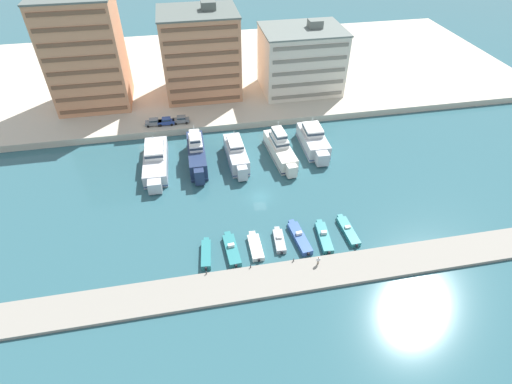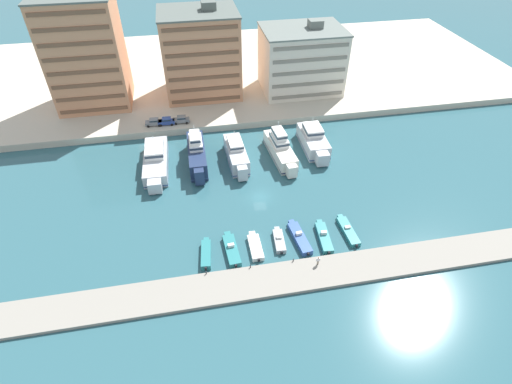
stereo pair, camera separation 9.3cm
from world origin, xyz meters
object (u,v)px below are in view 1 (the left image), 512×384
motorboat_blue_center (299,238)px  motorboat_teal_mid_right (348,231)px  motorboat_white_mid_left (255,247)px  pedestrian_near_edge (318,260)px  motorboat_teal_center_right (324,237)px  car_grey_far_left (154,122)px  car_blue_left (166,121)px  car_grey_mid_left (181,119)px  motorboat_teal_left (232,249)px  yacht_silver_far_left (156,160)px  motorboat_teal_far_left (206,254)px  yacht_silver_center (313,140)px  motorboat_grey_center_left (279,240)px  yacht_silver_mid_left (236,154)px  yacht_ivory_center_left (280,149)px  yacht_navy_left (197,154)px

motorboat_blue_center → motorboat_teal_mid_right: motorboat_blue_center is taller
motorboat_white_mid_left → pedestrian_near_edge: size_ratio=3.93×
motorboat_teal_center_right → car_grey_far_left: (-30.00, 43.15, 2.17)m
car_blue_left → car_grey_mid_left: same height
motorboat_teal_left → car_grey_mid_left: 43.65m
yacht_silver_far_left → car_grey_mid_left: size_ratio=4.53×
yacht_silver_far_left → motorboat_blue_center: yacht_silver_far_left is taller
motorboat_blue_center → motorboat_teal_left: bearing=-177.6°
yacht_silver_far_left → motorboat_teal_left: yacht_silver_far_left is taller
motorboat_teal_far_left → car_blue_left: size_ratio=1.69×
yacht_silver_far_left → motorboat_teal_far_left: bearing=-73.1°
car_grey_far_left → pedestrian_near_edge: car_grey_far_left is taller
motorboat_teal_left → motorboat_teal_center_right: 16.68m
yacht_silver_center → motorboat_teal_left: bearing=-129.2°
car_grey_mid_left → motorboat_blue_center: bearing=-66.1°
motorboat_teal_mid_right → motorboat_blue_center: bearing=-179.3°
motorboat_white_mid_left → motorboat_blue_center: (8.12, 0.58, 0.09)m
pedestrian_near_edge → car_grey_mid_left: bearing=112.4°
motorboat_grey_center_left → motorboat_white_mid_left: bearing=-171.7°
yacht_silver_center → motorboat_white_mid_left: yacht_silver_center is taller
car_blue_left → car_grey_far_left: bearing=177.2°
yacht_silver_center → car_blue_left: (-33.58, 14.32, 0.63)m
yacht_silver_center → motorboat_teal_left: yacht_silver_center is taller
yacht_silver_mid_left → car_grey_far_left: size_ratio=3.69×
yacht_ivory_center_left → motorboat_teal_far_left: 32.90m
motorboat_blue_center → car_grey_mid_left: (-18.91, 42.58, 2.15)m
yacht_silver_mid_left → yacht_navy_left: bearing=172.7°
yacht_silver_far_left → motorboat_teal_mid_right: 43.73m
motorboat_white_mid_left → motorboat_teal_mid_right: bearing=2.3°
motorboat_teal_mid_right → car_blue_left: 52.92m
motorboat_white_mid_left → car_grey_mid_left: size_ratio=1.65×
motorboat_teal_left → pedestrian_near_edge: size_ratio=4.67×
yacht_ivory_center_left → motorboat_blue_center: size_ratio=1.93×
yacht_silver_center → motorboat_teal_far_left: bearing=-133.9°
yacht_silver_mid_left → yacht_silver_center: size_ratio=0.99×
yacht_navy_left → motorboat_teal_mid_right: size_ratio=2.07×
motorboat_blue_center → pedestrian_near_edge: size_ratio=4.97×
motorboat_white_mid_left → car_grey_mid_left: (-10.79, 43.15, 2.24)m
yacht_ivory_center_left → motorboat_white_mid_left: (-10.63, -26.44, -1.82)m
motorboat_grey_center_left → car_grey_far_left: 47.85m
motorboat_blue_center → car_grey_mid_left: bearing=113.9°
pedestrian_near_edge → yacht_silver_center: bearing=74.4°
yacht_silver_center → motorboat_teal_mid_right: bearing=-93.7°
motorboat_teal_left → car_blue_left: bearing=103.4°
motorboat_teal_far_left → motorboat_teal_center_right: motorboat_teal_center_right is taller
yacht_ivory_center_left → motorboat_teal_left: size_ratio=2.06×
motorboat_teal_center_right → pedestrian_near_edge: bearing=-117.1°
car_grey_far_left → car_grey_mid_left: 6.73m
yacht_silver_far_left → motorboat_blue_center: 37.03m
pedestrian_near_edge → car_grey_far_left: bearing=118.8°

